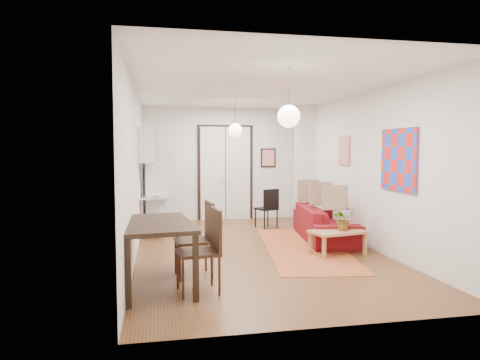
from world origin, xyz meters
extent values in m
plane|color=brown|center=(0.00, 0.00, 0.00)|extent=(7.00, 7.00, 0.00)
cube|color=white|center=(0.00, 0.00, 2.90)|extent=(4.20, 7.00, 0.02)
cube|color=silver|center=(0.00, 3.50, 1.45)|extent=(4.20, 0.02, 2.90)
cube|color=silver|center=(0.00, -3.50, 1.45)|extent=(4.20, 0.02, 2.90)
cube|color=silver|center=(-2.10, 0.00, 1.45)|extent=(0.02, 7.00, 2.90)
cube|color=silver|center=(2.10, 0.00, 1.45)|extent=(0.02, 7.00, 2.90)
cube|color=white|center=(0.00, 3.46, 1.20)|extent=(1.44, 0.06, 2.50)
cube|color=silver|center=(1.85, 2.55, 1.45)|extent=(0.50, 0.10, 2.90)
cube|color=white|center=(-1.92, 1.50, 1.90)|extent=(0.35, 1.00, 0.70)
cube|color=red|center=(2.08, -1.25, 1.65)|extent=(0.05, 1.00, 1.00)
cube|color=#F3EACB|center=(2.08, 0.80, 1.80)|extent=(0.05, 0.50, 0.60)
cube|color=red|center=(1.15, 3.47, 1.60)|extent=(0.40, 0.03, 0.50)
cube|color=olive|center=(-2.07, 2.00, 1.95)|extent=(0.03, 0.44, 0.54)
sphere|color=white|center=(0.00, 2.00, 2.25)|extent=(0.30, 0.30, 0.30)
cylinder|color=black|center=(0.00, 2.00, 2.65)|extent=(0.01, 0.01, 0.50)
sphere|color=white|center=(0.00, -2.00, 2.25)|extent=(0.30, 0.30, 0.30)
cylinder|color=black|center=(0.00, -2.00, 2.65)|extent=(0.01, 0.01, 0.50)
cube|color=#B9532E|center=(0.91, -0.05, 0.00)|extent=(1.90, 3.85, 0.01)
imported|color=maroon|center=(1.59, 0.59, 0.33)|extent=(2.39, 1.20, 0.67)
cube|color=tan|center=(1.32, -0.65, 0.40)|extent=(1.03, 0.71, 0.04)
cube|color=tan|center=(0.90, -0.86, 0.19)|extent=(0.06, 0.06, 0.38)
cube|color=tan|center=(1.73, -0.86, 0.19)|extent=(0.06, 0.06, 0.38)
cube|color=tan|center=(0.90, -0.44, 0.19)|extent=(0.06, 0.06, 0.38)
cube|color=tan|center=(1.73, -0.44, 0.19)|extent=(0.06, 0.06, 0.38)
imported|color=#337137|center=(1.42, -0.65, 0.62)|extent=(0.39, 0.42, 0.41)
cube|color=silver|center=(-1.75, 1.86, 0.81)|extent=(0.68, 1.14, 0.04)
cube|color=silver|center=(-1.75, 1.86, 0.16)|extent=(0.64, 1.10, 0.03)
cylinder|color=silver|center=(-1.98, 1.36, 0.40)|extent=(0.04, 0.04, 0.81)
cylinder|color=silver|center=(-1.52, 1.36, 0.40)|extent=(0.04, 0.04, 0.81)
cylinder|color=silver|center=(-1.98, 2.36, 0.40)|extent=(0.04, 0.04, 0.81)
cylinder|color=silver|center=(-1.52, 2.36, 0.40)|extent=(0.04, 0.04, 0.81)
imported|color=white|center=(-1.75, 1.56, 0.85)|extent=(0.23, 0.23, 0.05)
imported|color=teal|center=(-1.75, 2.11, 0.91)|extent=(0.09, 0.09, 0.17)
cube|color=silver|center=(-1.71, 2.36, 0.92)|extent=(0.73, 0.73, 1.84)
cube|color=black|center=(-1.75, -1.82, 0.83)|extent=(1.04, 1.64, 0.06)
cube|color=black|center=(-2.14, -2.54, 0.40)|extent=(0.07, 0.07, 0.80)
cube|color=black|center=(-1.36, -2.54, 0.40)|extent=(0.07, 0.07, 0.80)
cube|color=black|center=(-2.14, -1.10, 0.40)|extent=(0.07, 0.07, 0.80)
cube|color=black|center=(-1.36, -1.10, 0.40)|extent=(0.07, 0.07, 0.80)
cube|color=#321B10|center=(-1.23, -1.47, 0.51)|extent=(0.56, 0.54, 0.04)
cube|color=#321B10|center=(-1.23, -1.24, 0.80)|extent=(0.09, 0.49, 0.53)
cylinder|color=#321B10|center=(-1.45, -1.70, 0.26)|extent=(0.03, 0.03, 0.51)
cylinder|color=#321B10|center=(-1.02, -1.70, 0.26)|extent=(0.03, 0.03, 0.51)
cylinder|color=#321B10|center=(-1.45, -1.25, 0.26)|extent=(0.03, 0.03, 0.51)
cylinder|color=#321B10|center=(-1.02, -1.25, 0.26)|extent=(0.03, 0.03, 0.51)
cube|color=#321B10|center=(-1.23, -2.17, 0.51)|extent=(0.56, 0.54, 0.04)
cube|color=#321B10|center=(-1.23, -1.94, 0.80)|extent=(0.09, 0.49, 0.53)
cylinder|color=#321B10|center=(-1.45, -2.40, 0.26)|extent=(0.03, 0.03, 0.51)
cylinder|color=#321B10|center=(-1.02, -2.40, 0.26)|extent=(0.03, 0.03, 0.51)
cylinder|color=#321B10|center=(-1.45, -1.95, 0.26)|extent=(0.03, 0.03, 0.51)
cylinder|color=#321B10|center=(-1.02, -1.95, 0.26)|extent=(0.03, 0.03, 0.51)
cube|color=black|center=(0.74, 2.05, 0.45)|extent=(0.54, 0.54, 0.04)
cube|color=black|center=(0.74, 2.24, 0.69)|extent=(0.40, 0.19, 0.45)
cylinder|color=black|center=(0.56, 1.87, 0.22)|extent=(0.03, 0.03, 0.45)
cylinder|color=black|center=(0.92, 1.87, 0.22)|extent=(0.03, 0.03, 0.45)
cylinder|color=black|center=(0.56, 2.23, 0.22)|extent=(0.03, 0.03, 0.45)
cylinder|color=black|center=(0.92, 2.23, 0.22)|extent=(0.03, 0.03, 0.45)
camera|label=1|loc=(-1.71, -7.49, 1.80)|focal=32.00mm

